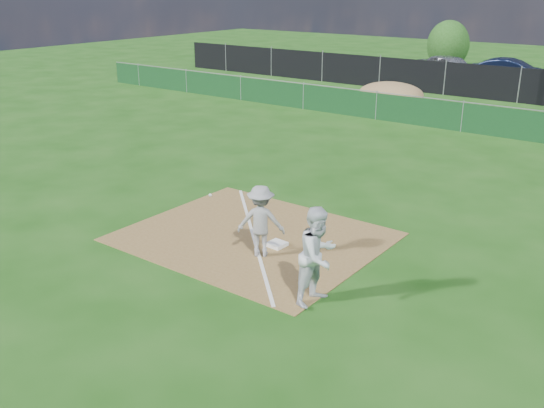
% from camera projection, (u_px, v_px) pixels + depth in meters
% --- Properties ---
extents(ground, '(90.00, 90.00, 0.00)m').
position_uv_depth(ground, '(410.00, 158.00, 21.73)').
color(ground, '#18490F').
rests_on(ground, ground).
extents(infield_dirt, '(6.00, 5.00, 0.02)m').
position_uv_depth(infield_dirt, '(253.00, 237.00, 14.97)').
color(infield_dirt, brown).
rests_on(infield_dirt, ground).
extents(foul_line, '(5.01, 5.01, 0.01)m').
position_uv_depth(foul_line, '(253.00, 236.00, 14.96)').
color(foul_line, white).
rests_on(foul_line, infield_dirt).
extents(green_fence, '(44.00, 0.05, 1.20)m').
position_uv_depth(green_fence, '(462.00, 117.00, 25.27)').
color(green_fence, '#0E3617').
rests_on(green_fence, ground).
extents(dirt_mound, '(3.38, 2.60, 1.17)m').
position_uv_depth(dirt_mound, '(391.00, 94.00, 30.72)').
color(dirt_mound, olive).
rests_on(dirt_mound, ground).
extents(black_fence, '(46.00, 0.04, 1.80)m').
position_uv_depth(black_fence, '(519.00, 85.00, 31.17)').
color(black_fence, black).
rests_on(black_fence, ground).
extents(parking_lot, '(46.00, 9.00, 0.01)m').
position_uv_depth(parking_lot, '(542.00, 90.00, 35.23)').
color(parking_lot, black).
rests_on(parking_lot, ground).
extents(first_base, '(0.43, 0.43, 0.09)m').
position_uv_depth(first_base, '(277.00, 244.00, 14.41)').
color(first_base, white).
rests_on(first_base, infield_dirt).
extents(play_at_first, '(2.10, 1.09, 1.67)m').
position_uv_depth(play_at_first, '(261.00, 221.00, 13.67)').
color(play_at_first, '#A1A1A3').
rests_on(play_at_first, infield_dirt).
extents(runner, '(0.83, 1.03, 1.98)m').
position_uv_depth(runner, '(318.00, 256.00, 11.63)').
color(runner, silver).
rests_on(runner, ground).
extents(car_left, '(5.18, 3.61, 1.64)m').
position_uv_depth(car_left, '(450.00, 68.00, 37.92)').
color(car_left, '#B9BCC1').
rests_on(car_left, parking_lot).
extents(car_mid, '(5.17, 2.36, 1.65)m').
position_uv_depth(car_mid, '(511.00, 73.00, 35.75)').
color(car_mid, '#111933').
rests_on(car_mid, parking_lot).
extents(tree_left, '(2.90, 2.90, 3.44)m').
position_uv_depth(tree_left, '(448.00, 45.00, 42.30)').
color(tree_left, '#382316').
rests_on(tree_left, ground).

